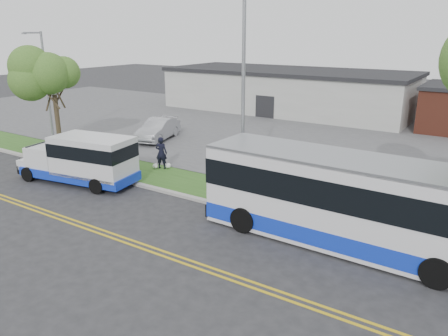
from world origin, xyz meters
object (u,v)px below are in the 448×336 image
Objects in this scene: tree_west at (53,78)px; transit_bus at (362,205)px; parked_car_b at (157,127)px; streetlight_far at (46,81)px; streetlight_near at (242,94)px; shuttle_bus at (83,158)px; pedestrian at (161,153)px; parked_car_a at (158,129)px.

tree_west reaches higher than transit_bus.
tree_west is 9.16m from parked_car_b.
streetlight_far is (-4.00, 2.22, -0.65)m from tree_west.
streetlight_near is (15.00, -0.47, 0.11)m from tree_west.
tree_west is 0.95× the size of shuttle_bus.
streetlight_near is 1.30× the size of shuttle_bus.
streetlight_far is 4.08× the size of pedestrian.
shuttle_bus is 12.05m from parked_car_b.
transit_bus reaches higher than parked_car_a.
transit_bus is at bearing -6.19° from shuttle_bus.
pedestrian is 0.47× the size of parked_car_b.
tree_west is 3.52× the size of pedestrian.
parked_car_b is at bearing -66.65° from pedestrian.
parked_car_a is (-3.17, 9.67, -0.54)m from shuttle_bus.
streetlight_near is 15.97m from parked_car_b.
parked_car_b is (-1.38, 1.46, -0.20)m from parked_car_a.
transit_bus is at bearing 145.62° from pedestrian.
streetlight_far is 13.11m from pedestrian.
streetlight_near is at bearing 163.16° from transit_bus.
streetlight_near is at bearing -8.05° from streetlight_far.
streetlight_near is 7.75m from pedestrian.
transit_bus is 3.08× the size of parked_car_b.
shuttle_bus is 1.50× the size of parked_car_a.
tree_west is 15.01m from streetlight_near.
pedestrian is 9.52m from parked_car_b.
streetlight_near reaches higher than transit_bus.
tree_west is 9.52m from pedestrian.
pedestrian is at bearing -56.36° from parked_car_b.
streetlight_near is at bearing -41.94° from parked_car_b.
streetlight_near reaches higher than pedestrian.
transit_bus is at bearing -42.10° from parked_car_a.
transit_bus is 2.62× the size of parked_car_a.
transit_bus reaches higher than pedestrian.
streetlight_near is 4.84× the size of pedestrian.
shuttle_bus is at bearing -77.24° from parked_car_b.
shuttle_bus reaches higher than parked_car_a.
shuttle_bus is 0.57× the size of transit_bus.
parked_car_b is (2.08, 7.74, -4.42)m from tree_west.
tree_west reaches higher than shuttle_bus.
shuttle_bus reaches higher than parked_car_b.
shuttle_bus is 10.20m from parked_car_a.
pedestrian is (-13.06, 3.40, -0.70)m from transit_bus.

